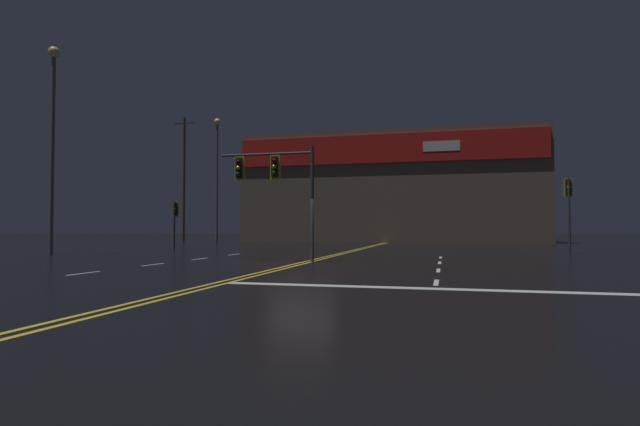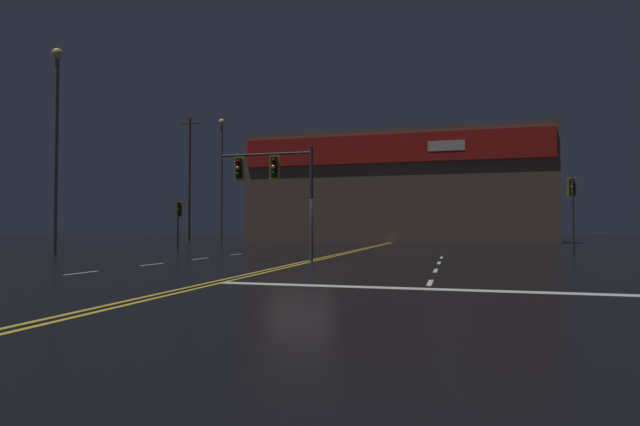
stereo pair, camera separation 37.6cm
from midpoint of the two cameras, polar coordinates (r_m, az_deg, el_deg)
ground_plane at (r=18.85m, az=-1.86°, el=-5.81°), size 200.00×200.00×0.00m
road_markings at (r=17.29m, az=0.06°, el=-6.17°), size 15.11×60.00×0.01m
traffic_signal_median at (r=20.38m, az=-5.00°, el=4.29°), size 3.95×0.36×4.61m
traffic_signal_corner_northwest at (r=33.56m, az=-15.54°, el=-0.12°), size 0.42×0.36×3.08m
traffic_signal_corner_northeast at (r=29.42m, az=27.19°, el=1.57°), size 0.42×0.36×4.00m
streetlight_near_right at (r=29.33m, az=-27.57°, el=8.97°), size 0.56×0.56×10.66m
streetlight_far_left at (r=43.52m, az=-10.94°, el=5.39°), size 0.56×0.56×10.70m
building_backdrop at (r=50.97m, az=8.92°, el=2.69°), size 28.59×10.23×10.48m
utility_pole_row at (r=46.47m, az=8.76°, el=4.22°), size 45.31×0.26×12.80m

